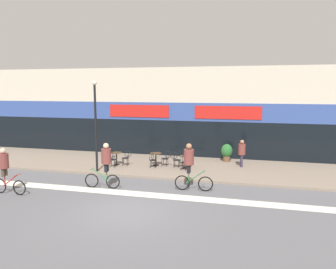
{
  "coord_description": "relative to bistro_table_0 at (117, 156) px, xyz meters",
  "views": [
    {
      "loc": [
        4.45,
        -11.25,
        4.69
      ],
      "look_at": [
        -0.25,
        7.24,
        1.97
      ],
      "focal_mm": 35.0,
      "sensor_mm": 36.0,
      "label": 1
    }
  ],
  "objects": [
    {
      "name": "cyclist_1",
      "position": [
        5.08,
        -3.43,
        0.64
      ],
      "size": [
        1.77,
        0.54,
        2.2
      ],
      "rotation": [
        0.0,
        0.0,
        0.07
      ],
      "color": "black",
      "rests_on": "ground"
    },
    {
      "name": "planter_pot",
      "position": [
        6.32,
        2.55,
        0.07
      ],
      "size": [
        0.71,
        0.71,
        1.1
      ],
      "color": "brown",
      "rests_on": "sidewalk_slab"
    },
    {
      "name": "sidewalk_slab",
      "position": [
        3.25,
        0.69,
        -0.59
      ],
      "size": [
        40.0,
        5.5,
        0.12
      ],
      "primitive_type": "cube",
      "color": "gray",
      "rests_on": "ground"
    },
    {
      "name": "bistro_table_1",
      "position": [
        2.32,
        0.44,
        -0.0
      ],
      "size": [
        0.68,
        0.68,
        0.74
      ],
      "color": "black",
      "rests_on": "sidewalk_slab"
    },
    {
      "name": "pedestrian_near_end",
      "position": [
        7.26,
        1.34,
        0.41
      ],
      "size": [
        0.45,
        0.45,
        1.59
      ],
      "rotation": [
        0.0,
        0.0,
        0.09
      ],
      "color": "#382D47",
      "rests_on": "sidewalk_slab"
    },
    {
      "name": "bistro_table_2",
      "position": [
        4.18,
        0.25,
        -0.02
      ],
      "size": [
        0.74,
        0.74,
        0.71
      ],
      "color": "black",
      "rests_on": "sidewalk_slab"
    },
    {
      "name": "cafe_chair_1_near",
      "position": [
        2.33,
        -0.19,
        -0.01
      ],
      "size": [
        0.42,
        0.58,
        0.9
      ],
      "rotation": [
        0.0,
        0.0,
        1.62
      ],
      "color": "black",
      "rests_on": "sidewalk_slab"
    },
    {
      "name": "cafe_chair_0_side",
      "position": [
        0.62,
        0.01,
        -0.01
      ],
      "size": [
        0.6,
        0.45,
        0.9
      ],
      "rotation": [
        0.0,
        0.0,
        3.29
      ],
      "color": "black",
      "rests_on": "sidewalk_slab"
    },
    {
      "name": "cafe_chair_2_side",
      "position": [
        3.56,
        0.25,
        -0.01
      ],
      "size": [
        0.58,
        0.41,
        0.9
      ],
      "rotation": [
        0.0,
        0.0,
        0.04
      ],
      "color": "black",
      "rests_on": "sidewalk_slab"
    },
    {
      "name": "bistro_table_0",
      "position": [
        0.0,
        0.0,
        0.0
      ],
      "size": [
        0.64,
        0.64,
        0.75
      ],
      "color": "black",
      "rests_on": "sidewalk_slab"
    },
    {
      "name": "ground_plane",
      "position": [
        3.25,
        -6.56,
        -0.65
      ],
      "size": [
        120.0,
        120.0,
        0.0
      ],
      "primitive_type": "plane",
      "color": "#5B5B60"
    },
    {
      "name": "bike_lane_stripe",
      "position": [
        3.25,
        -4.51,
        -0.65
      ],
      "size": [
        36.0,
        0.7,
        0.01
      ],
      "primitive_type": "cube",
      "color": "silver",
      "rests_on": "ground"
    },
    {
      "name": "cyclist_2",
      "position": [
        1.19,
        -4.07,
        0.62
      ],
      "size": [
        1.72,
        0.55,
        2.16
      ],
      "rotation": [
        0.0,
        0.0,
        3.23
      ],
      "color": "black",
      "rests_on": "ground"
    },
    {
      "name": "storefront_facade",
      "position": [
        3.25,
        5.41,
        2.36
      ],
      "size": [
        40.0,
        4.06,
        6.05
      ],
      "color": "beige",
      "rests_on": "ground"
    },
    {
      "name": "cyclist_0",
      "position": [
        -2.77,
        -5.9,
        0.55
      ],
      "size": [
        1.71,
        0.49,
        2.07
      ],
      "rotation": [
        0.0,
        0.0,
        -0.04
      ],
      "color": "black",
      "rests_on": "ground"
    },
    {
      "name": "cafe_chair_0_near",
      "position": [
        0.01,
        -0.63,
        -0.01
      ],
      "size": [
        0.44,
        0.59,
        0.9
      ],
      "rotation": [
        0.0,
        0.0,
        1.68
      ],
      "color": "black",
      "rests_on": "sidewalk_slab"
    },
    {
      "name": "cafe_chair_2_near",
      "position": [
        4.17,
        -0.37,
        -0.01
      ],
      "size": [
        0.44,
        0.59,
        0.9
      ],
      "rotation": [
        0.0,
        0.0,
        1.46
      ],
      "color": "black",
      "rests_on": "sidewalk_slab"
    },
    {
      "name": "cafe_chair_1_side",
      "position": [
        2.95,
        0.43,
        -0.01
      ],
      "size": [
        0.59,
        0.44,
        0.9
      ],
      "rotation": [
        0.0,
        0.0,
        3.04
      ],
      "color": "black",
      "rests_on": "sidewalk_slab"
    },
    {
      "name": "lamp_post",
      "position": [
        -0.45,
        -1.68,
        2.34
      ],
      "size": [
        0.26,
        0.26,
        4.96
      ],
      "color": "black",
      "rests_on": "sidewalk_slab"
    }
  ]
}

